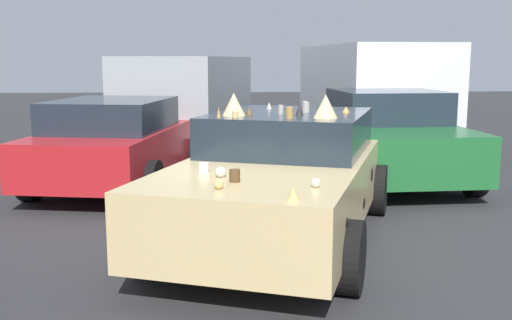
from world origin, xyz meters
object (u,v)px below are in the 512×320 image
at_px(parked_van_behind_left, 369,92).
at_px(parked_sedan_behind_right, 119,141).
at_px(parked_sedan_near_left, 388,137).
at_px(art_car_decorated, 284,175).
at_px(parked_van_far_left, 191,98).

bearing_deg(parked_van_behind_left, parked_sedan_behind_right, 121.43).
relative_size(parked_sedan_behind_right, parked_sedan_near_left, 1.12).
height_order(art_car_decorated, parked_sedan_near_left, art_car_decorated).
height_order(parked_van_far_left, parked_sedan_behind_right, parked_van_far_left).
bearing_deg(parked_sedan_near_left, art_car_decorated, -36.24).
height_order(art_car_decorated, parked_van_far_left, parked_van_far_left).
height_order(art_car_decorated, parked_sedan_behind_right, art_car_decorated).
xyz_separation_m(art_car_decorated, parked_van_far_left, (6.76, 1.39, 0.44)).
distance_m(parked_van_behind_left, parked_sedan_behind_right, 5.96).
relative_size(art_car_decorated, parked_sedan_behind_right, 1.07).
distance_m(art_car_decorated, parked_van_far_left, 6.91).
xyz_separation_m(parked_van_behind_left, parked_sedan_behind_right, (-3.42, 4.85, -0.58)).
bearing_deg(parked_sedan_behind_right, parked_van_behind_left, -44.88).
bearing_deg(parked_sedan_near_left, parked_van_far_left, -140.00).
bearing_deg(parked_sedan_near_left, parked_sedan_behind_right, -92.09).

